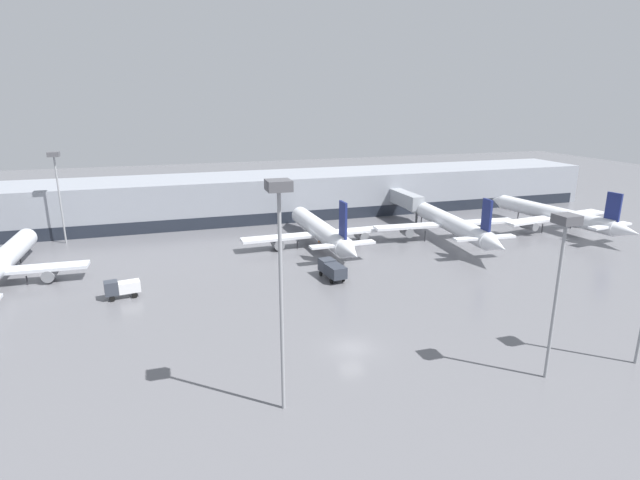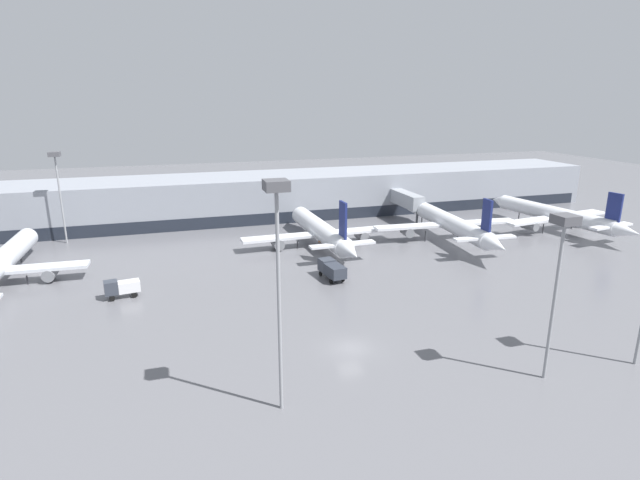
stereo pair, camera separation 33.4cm
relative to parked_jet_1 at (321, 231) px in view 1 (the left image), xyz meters
The scene contains 11 objects.
ground_plane 37.63m from the parked_jet_1, 102.70° to the right, with size 320.00×320.00×0.00m, color slate.
terminal_building 26.66m from the parked_jet_1, 107.84° to the left, with size 160.00×26.72×9.00m.
parked_jet_1 is the anchor object (origin of this frame).
parked_jet_2 46.82m from the parked_jet_1, ahead, with size 24.84×33.56×9.28m.
parked_jet_3 23.22m from the parked_jet_1, ahead, with size 27.29×37.51×9.84m.
service_truck_0 35.09m from the parked_jet_1, 154.53° to the right, with size 4.51×2.28×2.45m.
service_truck_1 16.92m from the parked_jet_1, 102.22° to the right, with size 2.79×5.61×2.49m.
traffic_cone_0 3.23m from the parked_jet_1, 79.81° to the left, with size 0.44×0.44×0.73m.
apron_light_mast_1 46.56m from the parked_jet_1, 160.80° to the left, with size 1.80×1.80×16.11m.
apron_light_mast_2 48.65m from the parked_jet_1, 81.76° to the right, with size 1.80×1.80×15.43m.
apron_light_mast_3 49.40m from the parked_jet_1, 111.29° to the right, with size 1.80×1.80×19.12m.
Camera 1 is at (-17.06, -43.29, 24.85)m, focal length 28.00 mm.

